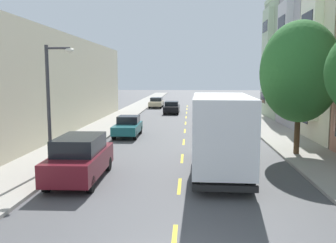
{
  "coord_description": "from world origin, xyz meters",
  "views": [
    {
      "loc": [
        0.4,
        -7.37,
        4.47
      ],
      "look_at": [
        -1.24,
        19.64,
        1.07
      ],
      "focal_mm": 38.68,
      "sensor_mm": 36.0,
      "label": 1
    }
  ],
  "objects_px": {
    "delivery_box_truck": "(220,130)",
    "parked_hatchback_teal": "(128,126)",
    "street_tree_second": "(300,72)",
    "street_lamp": "(52,97)",
    "parked_sedan_champagne": "(156,102)",
    "parked_suv_burgundy": "(80,158)",
    "parked_sedan_red": "(232,117)",
    "parked_hatchback_orange": "(217,101)",
    "moving_black_sedan": "(172,107)"
  },
  "relations": [
    {
      "from": "parked_hatchback_teal",
      "to": "parked_hatchback_orange",
      "type": "xyz_separation_m",
      "value": [
        8.59,
        27.93,
        0.0
      ]
    },
    {
      "from": "street_tree_second",
      "to": "parked_hatchback_teal",
      "type": "relative_size",
      "value": 1.84
    },
    {
      "from": "delivery_box_truck",
      "to": "parked_suv_burgundy",
      "type": "distance_m",
      "value": 6.34
    },
    {
      "from": "delivery_box_truck",
      "to": "parked_hatchback_teal",
      "type": "distance_m",
      "value": 11.77
    },
    {
      "from": "delivery_box_truck",
      "to": "parked_sedan_champagne",
      "type": "distance_m",
      "value": 35.58
    },
    {
      "from": "parked_sedan_champagne",
      "to": "parked_hatchback_orange",
      "type": "xyz_separation_m",
      "value": [
        8.78,
        2.96,
        0.01
      ]
    },
    {
      "from": "street_tree_second",
      "to": "parked_hatchback_orange",
      "type": "bearing_deg",
      "value": 93.38
    },
    {
      "from": "parked_suv_burgundy",
      "to": "street_lamp",
      "type": "bearing_deg",
      "value": 141.31
    },
    {
      "from": "delivery_box_truck",
      "to": "street_lamp",
      "type": "bearing_deg",
      "value": -179.1
    },
    {
      "from": "delivery_box_truck",
      "to": "moving_black_sedan",
      "type": "xyz_separation_m",
      "value": [
        -3.59,
        27.14,
        -1.28
      ]
    },
    {
      "from": "parked_sedan_red",
      "to": "parked_sedan_champagne",
      "type": "bearing_deg",
      "value": 115.54
    },
    {
      "from": "street_tree_second",
      "to": "parked_hatchback_teal",
      "type": "distance_m",
      "value": 12.82
    },
    {
      "from": "parked_hatchback_orange",
      "to": "parked_sedan_champagne",
      "type": "bearing_deg",
      "value": -161.4
    },
    {
      "from": "street_tree_second",
      "to": "parked_hatchback_orange",
      "type": "distance_m",
      "value": 34.25
    },
    {
      "from": "street_lamp",
      "to": "parked_sedan_champagne",
      "type": "xyz_separation_m",
      "value": [
        1.53,
        35.14,
        -2.77
      ]
    },
    {
      "from": "street_lamp",
      "to": "parked_sedan_red",
      "type": "distance_m",
      "value": 20.05
    },
    {
      "from": "parked_sedan_champagne",
      "to": "moving_black_sedan",
      "type": "distance_m",
      "value": 8.29
    },
    {
      "from": "parked_hatchback_orange",
      "to": "moving_black_sedan",
      "type": "distance_m",
      "value": 12.48
    },
    {
      "from": "parked_sedan_red",
      "to": "parked_hatchback_orange",
      "type": "bearing_deg",
      "value": 89.62
    },
    {
      "from": "street_lamp",
      "to": "moving_black_sedan",
      "type": "relative_size",
      "value": 1.27
    },
    {
      "from": "moving_black_sedan",
      "to": "parked_suv_burgundy",
      "type": "bearing_deg",
      "value": -94.99
    },
    {
      "from": "parked_hatchback_orange",
      "to": "parked_suv_burgundy",
      "type": "bearing_deg",
      "value": -102.43
    },
    {
      "from": "parked_suv_burgundy",
      "to": "parked_hatchback_orange",
      "type": "distance_m",
      "value": 40.35
    },
    {
      "from": "parked_suv_burgundy",
      "to": "parked_sedan_red",
      "type": "xyz_separation_m",
      "value": [
        8.55,
        18.35,
        -0.24
      ]
    },
    {
      "from": "parked_sedan_champagne",
      "to": "moving_black_sedan",
      "type": "relative_size",
      "value": 1.0
    },
    {
      "from": "street_lamp",
      "to": "parked_sedan_red",
      "type": "relative_size",
      "value": 1.27
    },
    {
      "from": "parked_sedan_red",
      "to": "parked_hatchback_teal",
      "type": "bearing_deg",
      "value": -140.87
    },
    {
      "from": "parked_hatchback_teal",
      "to": "parked_sedan_red",
      "type": "relative_size",
      "value": 0.89
    },
    {
      "from": "street_lamp",
      "to": "parked_hatchback_teal",
      "type": "xyz_separation_m",
      "value": [
        1.72,
        10.17,
        -2.77
      ]
    },
    {
      "from": "street_lamp",
      "to": "parked_sedan_champagne",
      "type": "distance_m",
      "value": 35.28
    },
    {
      "from": "parked_hatchback_teal",
      "to": "street_lamp",
      "type": "bearing_deg",
      "value": -99.62
    },
    {
      "from": "street_lamp",
      "to": "street_tree_second",
      "type": "bearing_deg",
      "value": 18.54
    },
    {
      "from": "parked_hatchback_teal",
      "to": "parked_hatchback_orange",
      "type": "distance_m",
      "value": 29.22
    },
    {
      "from": "parked_sedan_champagne",
      "to": "parked_suv_burgundy",
      "type": "height_order",
      "value": "parked_suv_burgundy"
    },
    {
      "from": "delivery_box_truck",
      "to": "parked_sedan_champagne",
      "type": "xyz_separation_m",
      "value": [
        -6.18,
        35.02,
        -1.28
      ]
    },
    {
      "from": "parked_sedan_champagne",
      "to": "parked_suv_burgundy",
      "type": "relative_size",
      "value": 0.93
    },
    {
      "from": "street_tree_second",
      "to": "moving_black_sedan",
      "type": "distance_m",
      "value": 24.85
    },
    {
      "from": "delivery_box_truck",
      "to": "street_tree_second",
      "type": "bearing_deg",
      "value": 41.05
    },
    {
      "from": "street_lamp",
      "to": "moving_black_sedan",
      "type": "height_order",
      "value": "street_lamp"
    },
    {
      "from": "street_tree_second",
      "to": "parked_sedan_champagne",
      "type": "height_order",
      "value": "street_tree_second"
    },
    {
      "from": "parked_hatchback_teal",
      "to": "moving_black_sedan",
      "type": "distance_m",
      "value": 17.26
    },
    {
      "from": "street_tree_second",
      "to": "street_lamp",
      "type": "distance_m",
      "value": 13.05
    },
    {
      "from": "delivery_box_truck",
      "to": "parked_hatchback_orange",
      "type": "bearing_deg",
      "value": 86.08
    },
    {
      "from": "street_lamp",
      "to": "parked_suv_burgundy",
      "type": "bearing_deg",
      "value": -38.69
    },
    {
      "from": "parked_sedan_champagne",
      "to": "parked_suv_burgundy",
      "type": "bearing_deg",
      "value": -89.84
    },
    {
      "from": "street_tree_second",
      "to": "street_lamp",
      "type": "height_order",
      "value": "street_tree_second"
    },
    {
      "from": "parked_suv_burgundy",
      "to": "parked_sedan_red",
      "type": "bearing_deg",
      "value": 65.03
    },
    {
      "from": "parked_suv_burgundy",
      "to": "delivery_box_truck",
      "type": "bearing_deg",
      "value": 13.2
    },
    {
      "from": "delivery_box_truck",
      "to": "parked_hatchback_teal",
      "type": "xyz_separation_m",
      "value": [
        -5.99,
        10.05,
        -1.27
      ]
    },
    {
      "from": "delivery_box_truck",
      "to": "parked_sedan_red",
      "type": "distance_m",
      "value": 17.15
    }
  ]
}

